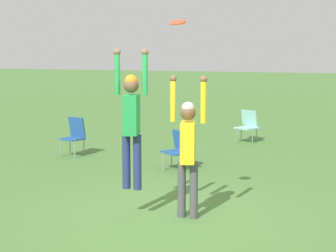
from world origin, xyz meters
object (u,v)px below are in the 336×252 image
Objects in this scene: person_jumping at (131,116)px; camping_chair_1 at (248,124)px; frisbee at (178,22)px; camping_chair_2 at (74,134)px; camping_chair_0 at (179,147)px; person_defending at (188,144)px.

person_jumping is 7.46m from camping_chair_1.
frisbee is 7.59m from camping_chair_1.
camping_chair_1 is 4.75m from camping_chair_2.
person_jumping is 2.61× the size of camping_chair_0.
camping_chair_2 is at bearing 74.13° from camping_chair_1.
camping_chair_0 is (-1.29, 3.18, -2.35)m from frisbee.
person_defending is at bearing 14.53° from frisbee.
camping_chair_0 is at bearing 112.15° from frisbee.
camping_chair_1 is (-1.10, 7.13, -0.61)m from person_defending.
camping_chair_2 is (-2.81, 0.43, 0.07)m from camping_chair_0.
camping_chair_1 is at bearing 170.38° from person_defending.
frisbee is 0.29× the size of camping_chair_0.
camping_chair_1 is at bearing -15.84° from person_jumping.
person_defending is at bearing 143.33° from camping_chair_0.
frisbee is at bearing 140.90° from camping_chair_0.
person_defending is at bearing 124.37° from camping_chair_1.
camping_chair_2 is at bearing 138.68° from frisbee.
frisbee is 5.92m from camping_chair_2.
frisbee reaches higher than person_jumping.
camping_chair_2 is at bearing -148.43° from person_defending.
person_defending is 7.24m from camping_chair_1.
camping_chair_0 is (-1.44, 3.14, -0.64)m from person_defending.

